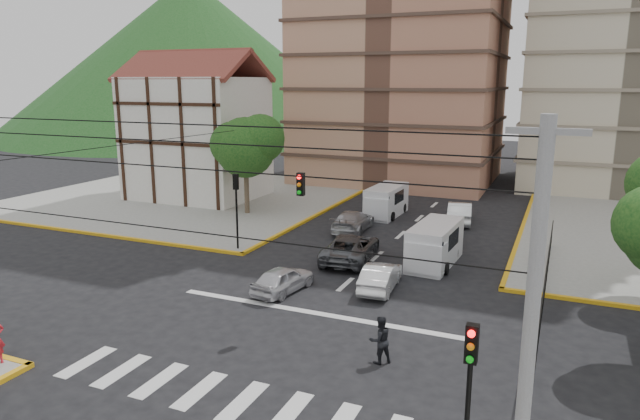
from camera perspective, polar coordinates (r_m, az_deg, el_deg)
The scene contains 21 objects.
ground at distance 23.81m, azimuth -1.83°, elevation -11.27°, with size 160.00×160.00×0.00m, color black.
sidewalk_nw at distance 50.24m, azimuth -12.83°, elevation 1.41°, with size 26.00×26.00×0.15m, color gray.
crosswalk_stripes at distance 19.16m, azimuth -9.87°, elevation -17.83°, with size 12.00×2.40×0.01m, color silver.
stop_line at distance 24.81m, azimuth -0.63°, elevation -10.23°, with size 13.00×0.40×0.01m, color silver.
tudor_building at distance 48.93m, azimuth -12.18°, elevation 7.27°, with size 10.80×8.05×12.23m.
distant_hill at distance 110.42m, azimuth -12.67°, elevation 14.70°, with size 70.00×70.00×28.00m, color #194D1A.
park_fence at distance 26.03m, azimuth 21.28°, elevation -10.02°, with size 0.10×22.50×1.66m, color black, non-canonical shape.
tree_tudor at distance 41.74m, azimuth -7.35°, elevation 6.50°, with size 5.39×4.40×7.43m.
traffic_light_se at distance 13.64m, azimuth 14.69°, elevation -16.54°, with size 0.28×0.22×4.40m.
traffic_light_nw at distance 33.02m, azimuth -8.37°, elevation 1.13°, with size 0.28×0.22×4.40m.
traffic_light_hanging at distance 20.29m, azimuth -4.39°, elevation 1.95°, with size 18.00×9.12×0.92m.
utility_pole_se at distance 11.74m, azimuth 20.14°, elevation -12.89°, with size 1.40×0.28×9.00m.
van_right_lane at distance 31.12m, azimuth 11.32°, elevation -3.55°, with size 2.21×5.06×2.24m.
van_left_lane at distance 41.94m, azimuth 6.55°, elevation 0.80°, with size 2.08×4.92×2.19m.
car_silver_front_left at distance 26.96m, azimuth -3.73°, elevation -6.92°, with size 1.48×3.67×1.25m, color silver.
car_white_front_right at distance 27.35m, azimuth 6.07°, elevation -6.63°, with size 1.36×3.91×1.29m, color silver.
car_grey_mid_left at distance 31.49m, azimuth 3.08°, elevation -3.77°, with size 2.47×5.36×1.49m, color #525459.
car_silver_rear_left at distance 37.63m, azimuth 3.30°, elevation -1.11°, with size 1.93×4.74×1.38m, color #ADADB1.
car_darkgrey_mid_right at distance 36.34m, azimuth 12.09°, elevation -1.84°, with size 1.67×4.16×1.42m, color #262528.
car_white_rear_right at distance 40.94m, azimuth 13.80°, elevation -0.23°, with size 1.59×4.55×1.50m, color white.
pedestrian_crosswalk at distance 20.54m, azimuth 6.02°, elevation -12.78°, with size 0.84×0.65×1.73m, color black.
Camera 1 is at (9.32, -19.65, 9.70)m, focal length 32.00 mm.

